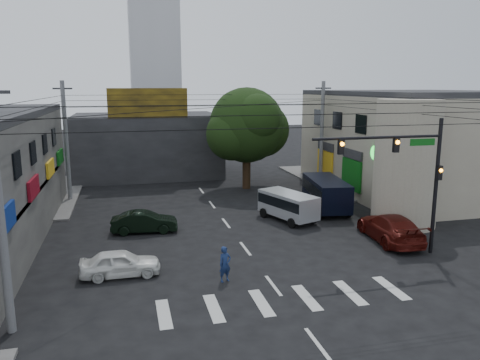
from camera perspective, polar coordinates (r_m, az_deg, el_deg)
name	(u,v)px	position (r m, az deg, el deg)	size (l,w,h in m)	color
ground	(255,262)	(24.20, 1.86, -9.92)	(160.00, 160.00, 0.00)	black
sidewalk_far_right	(384,178)	(47.27, 17.11, 0.27)	(16.00, 16.00, 0.15)	#514F4C
building_right	(418,143)	(42.54, 20.87, 4.19)	(14.00, 18.00, 8.00)	gray
corner_column	(406,163)	(31.26, 19.61, 1.91)	(4.00, 4.00, 8.00)	gray
building_far	(147,144)	(48.08, -11.27, 4.27)	(14.00, 10.00, 6.00)	#232326
billboard	(148,103)	(42.86, -11.16, 9.20)	(7.00, 0.30, 2.60)	olive
tower_distant	(153,13)	(92.83, -10.58, 19.41)	(9.00, 9.00, 44.00)	silver
street_tree	(247,126)	(40.13, 0.81, 6.66)	(6.40, 6.40, 8.70)	black
traffic_gantry	(409,165)	(25.28, 19.92, 1.69)	(7.10, 0.35, 7.20)	black
utility_pole_far_left	(66,142)	(38.16, -20.41, 4.38)	(0.32, 0.32, 9.20)	#59595B
utility_pole_far_right	(322,135)	(41.42, 9.94, 5.42)	(0.32, 0.32, 9.20)	#59595B
dark_sedan	(145,222)	(29.20, -11.56, -5.03)	(4.07, 1.70, 1.31)	black
white_compact	(120,263)	(22.98, -14.38, -9.79)	(3.70, 1.50, 1.26)	white
maroon_sedan	(390,228)	(28.38, 17.82, -5.55)	(2.70, 5.62, 1.58)	#490F0A
silver_minivan	(288,207)	(31.18, 5.88, -3.27)	(3.19, 4.67, 1.86)	#ACB0B5
navy_van	(326,195)	(34.08, 10.43, -1.78)	(2.94, 5.92, 2.27)	black
traffic_officer	(225,264)	(21.64, -1.84, -10.22)	(0.70, 0.57, 1.66)	navy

